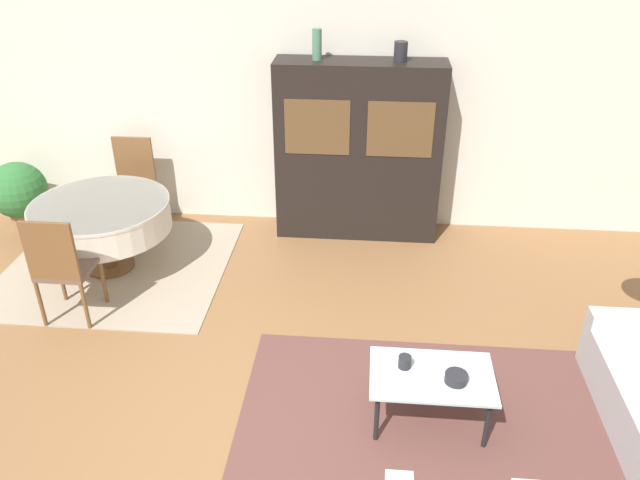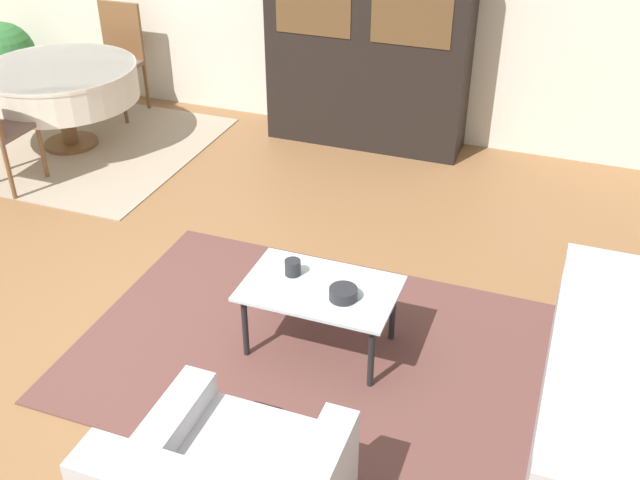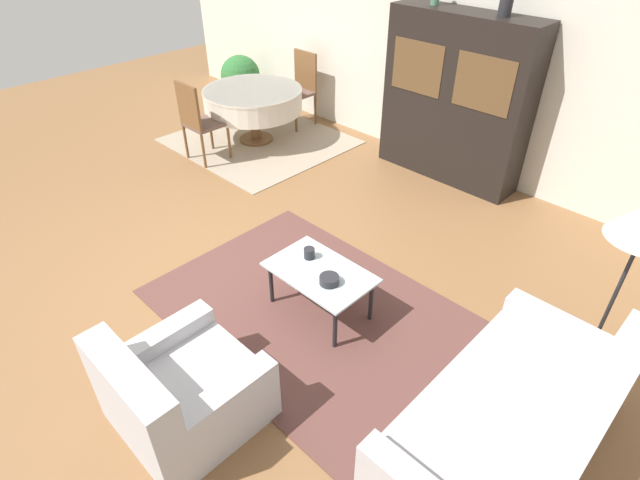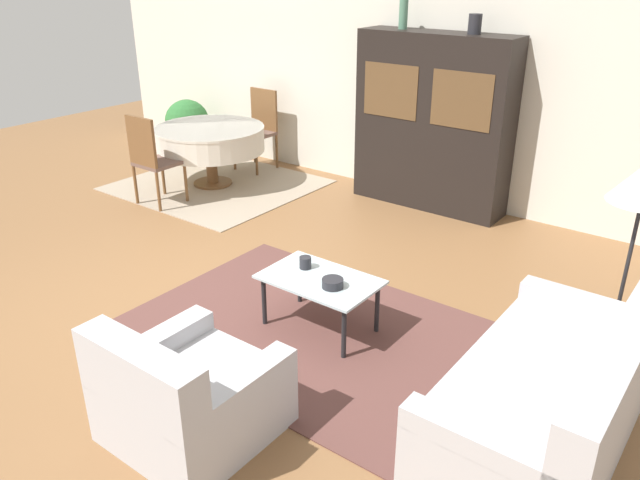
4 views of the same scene
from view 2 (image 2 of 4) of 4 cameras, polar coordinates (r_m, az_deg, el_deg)
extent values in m
plane|color=brown|center=(4.60, -14.80, -8.29)|extent=(14.00, 14.00, 0.00)
cube|color=brown|center=(4.44, -0.03, -8.65)|extent=(2.81, 1.91, 0.01)
cube|color=gray|center=(7.24, -17.94, 6.89)|extent=(2.24, 2.08, 0.01)
cube|color=#B2B2B7|center=(4.16, 23.12, -11.57)|extent=(0.94, 1.84, 0.41)
cube|color=#B2B2B7|center=(3.39, -12.60, -15.01)|extent=(0.16, 0.88, 0.12)
cylinder|color=black|center=(4.32, -5.73, -6.56)|extent=(0.04, 0.04, 0.41)
cylinder|color=black|center=(4.11, 3.92, -8.86)|extent=(0.04, 0.04, 0.41)
cylinder|color=black|center=(4.63, -3.44, -3.43)|extent=(0.04, 0.04, 0.41)
cylinder|color=black|center=(4.44, 5.57, -5.38)|extent=(0.04, 0.04, 0.41)
cube|color=silver|center=(4.23, 0.00, -3.72)|extent=(0.87, 0.56, 0.02)
cube|color=black|center=(6.67, 3.71, 15.10)|extent=(1.76, 0.46, 1.92)
cube|color=brown|center=(6.50, -0.55, 17.78)|extent=(0.67, 0.01, 0.58)
cube|color=brown|center=(6.26, 7.01, 17.00)|extent=(0.67, 0.01, 0.58)
cylinder|color=brown|center=(7.26, -18.42, 7.04)|extent=(0.48, 0.48, 0.03)
cylinder|color=brown|center=(7.18, -18.69, 8.50)|extent=(0.14, 0.14, 0.43)
cylinder|color=silver|center=(7.06, -19.21, 11.22)|extent=(1.34, 1.34, 0.30)
cylinder|color=silver|center=(7.01, -19.40, 12.24)|extent=(1.35, 1.35, 0.03)
cylinder|color=brown|center=(6.89, -23.03, 6.72)|extent=(0.04, 0.04, 0.46)
cylinder|color=brown|center=(6.64, -20.40, 6.34)|extent=(0.04, 0.04, 0.46)
cylinder|color=brown|center=(6.37, -22.60, 4.79)|extent=(0.04, 0.04, 0.46)
cylinder|color=brown|center=(7.51, -14.71, 10.26)|extent=(0.04, 0.04, 0.46)
cylinder|color=brown|center=(7.74, -17.24, 10.51)|extent=(0.04, 0.04, 0.46)
cylinder|color=brown|center=(7.82, -13.08, 11.35)|extent=(0.04, 0.04, 0.46)
cylinder|color=brown|center=(8.04, -15.57, 11.57)|extent=(0.04, 0.04, 0.46)
cube|color=brown|center=(7.69, -15.42, 12.67)|extent=(0.44, 0.44, 0.04)
cube|color=brown|center=(7.76, -14.90, 15.19)|extent=(0.44, 0.04, 0.54)
cylinder|color=#232328|center=(4.31, -2.09, -2.10)|extent=(0.09, 0.09, 0.09)
cylinder|color=#232328|center=(4.12, 1.78, -4.09)|extent=(0.16, 0.16, 0.07)
cylinder|color=#93664C|center=(8.61, -22.45, 10.64)|extent=(0.30, 0.30, 0.19)
sphere|color=#2D6B33|center=(8.50, -22.97, 12.93)|extent=(0.64, 0.64, 0.64)
camera|label=1|loc=(1.77, -87.04, 21.15)|focal=35.00mm
camera|label=3|loc=(1.41, 72.84, 16.12)|focal=28.00mm
camera|label=4|loc=(1.33, 103.64, -22.86)|focal=35.00mm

